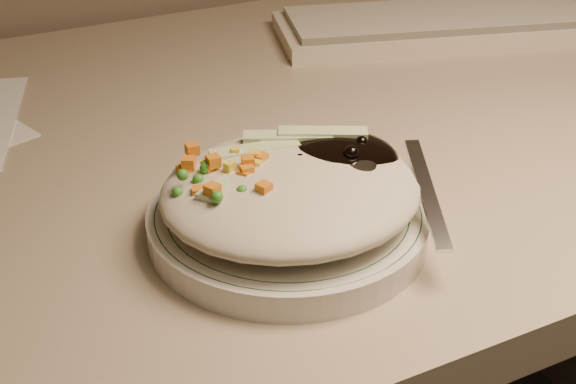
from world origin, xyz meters
name	(u,v)px	position (x,y,z in m)	size (l,w,h in m)	color
desk	(257,291)	(0.00, 1.38, 0.54)	(1.40, 0.70, 0.74)	gray
plate	(288,222)	(-0.05, 1.20, 0.75)	(0.21, 0.21, 0.02)	silver
plate_rim	(288,211)	(-0.05, 1.20, 0.76)	(0.20, 0.20, 0.00)	#144723
meal	(294,184)	(-0.05, 1.20, 0.78)	(0.21, 0.19, 0.05)	#B9B096
keyboard	(440,25)	(0.31, 1.51, 0.75)	(0.41, 0.24, 0.03)	beige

